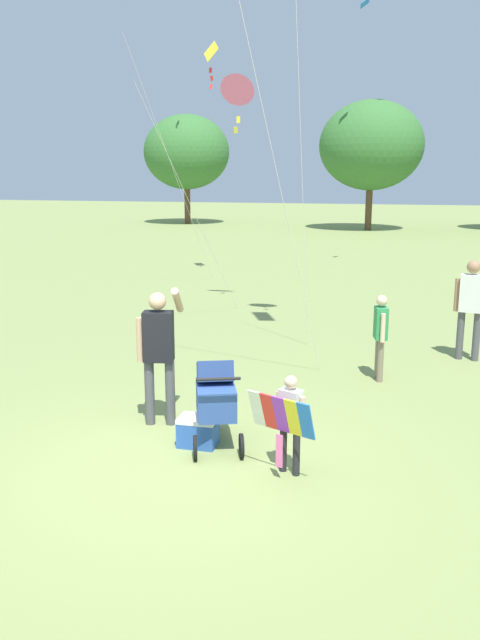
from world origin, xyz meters
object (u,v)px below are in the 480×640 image
(person_adult_flyer, at_px, (159,346))
(person_kid_running, at_px, (471,302))
(kite_green_novelty, at_px, (237,92))
(cooler_box, at_px, (198,431))
(stroller, at_px, (216,395))
(kite_blue_high, at_px, (207,67))
(person_sitting_far, at_px, (381,330))
(child_with_butterfly_kite, at_px, (289,416))

(person_adult_flyer, relative_size, person_kid_running, 1.04)
(kite_green_novelty, xyz_separation_m, cooler_box, (1.49, -7.74, -4.67))
(person_adult_flyer, xyz_separation_m, stroller, (0.86, -0.45, -0.42))
(person_adult_flyer, height_order, kite_blue_high, kite_blue_high)
(stroller, relative_size, cooler_box, 2.49)
(cooler_box, bearing_deg, kite_blue_high, 105.99)
(kite_blue_high, xyz_separation_m, cooler_box, (3.34, -11.66, -5.79))
(kite_blue_high, relative_size, person_kid_running, 3.94)
(kite_green_novelty, xyz_separation_m, person_kid_running, (4.86, -3.17, -3.84))
(stroller, distance_m, person_sitting_far, 3.47)
(stroller, relative_size, person_kid_running, 0.66)
(person_kid_running, bearing_deg, stroller, -125.29)
(child_with_butterfly_kite, distance_m, kite_blue_high, 14.00)
(kite_green_novelty, relative_size, person_kid_running, 3.06)
(kite_green_novelty, bearing_deg, person_sitting_far, -53.62)
(person_sitting_far, bearing_deg, cooler_box, -122.45)
(person_adult_flyer, bearing_deg, kite_green_novelty, 96.52)
(person_sitting_far, bearing_deg, child_with_butterfly_kite, -102.62)
(child_with_butterfly_kite, xyz_separation_m, kite_green_novelty, (-2.65, 8.23, 4.20))
(person_adult_flyer, bearing_deg, person_kid_running, 44.97)
(person_kid_running, height_order, cooler_box, person_kid_running)
(kite_blue_high, xyz_separation_m, person_kid_running, (6.71, -7.09, -4.96))
(kite_green_novelty, bearing_deg, stroller, -77.57)
(child_with_butterfly_kite, xyz_separation_m, person_adult_flyer, (-1.82, 1.02, 0.38))
(stroller, bearing_deg, child_with_butterfly_kite, -30.83)
(person_sitting_far, distance_m, person_kid_running, 2.08)
(stroller, xyz_separation_m, cooler_box, (-0.20, -0.08, -0.43))
(stroller, bearing_deg, person_kid_running, 54.71)
(child_with_butterfly_kite, height_order, person_sitting_far, person_sitting_far)
(person_kid_running, bearing_deg, kite_blue_high, 133.42)
(child_with_butterfly_kite, relative_size, person_adult_flyer, 0.61)
(kite_green_novelty, height_order, person_kid_running, kite_green_novelty)
(kite_green_novelty, distance_m, person_kid_running, 6.96)
(person_adult_flyer, distance_m, cooler_box, 1.21)
(cooler_box, bearing_deg, person_adult_flyer, 141.42)
(kite_blue_high, distance_m, person_sitting_far, 11.34)
(stroller, bearing_deg, cooler_box, -157.20)
(child_with_butterfly_kite, bearing_deg, cooler_box, 157.01)
(person_sitting_far, height_order, cooler_box, person_sitting_far)
(stroller, height_order, cooler_box, stroller)
(child_with_butterfly_kite, bearing_deg, person_sitting_far, 77.38)
(kite_green_novelty, xyz_separation_m, kite_blue_high, (-1.85, 3.92, 1.12))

